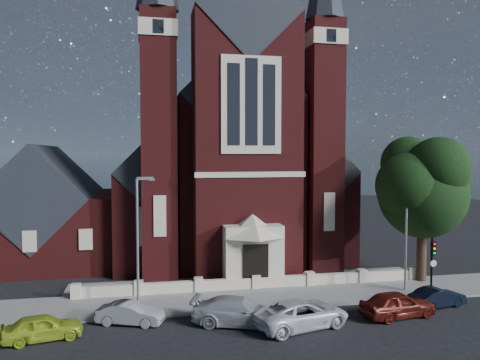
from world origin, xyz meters
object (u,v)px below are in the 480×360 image
object	(u,v)px
street_lamp_left	(139,234)
car_silver_b	(239,311)
car_silver_a	(130,313)
car_navy	(437,297)
street_tree	(426,189)
parish_hall	(46,217)
church	(219,167)
car_lime_van	(43,327)
car_dark_red	(398,304)
street_lamp_right	(407,225)
traffic_signal	(432,259)
car_white_suv	(301,314)

from	to	relation	value
street_lamp_left	car_silver_b	xyz separation A→B (m)	(5.43, -3.94, -3.84)
car_silver_a	car_navy	world-z (taller)	car_silver_a
street_tree	parish_hall	bearing A→B (deg)	156.74
church	car_lime_van	size ratio (longest dim) A/B	8.94
parish_hall	car_silver_b	distance (m)	22.70
street_lamp_left	car_dark_red	xyz separation A→B (m)	(14.72, -4.55, -3.83)
street_tree	car_navy	world-z (taller)	street_tree
parish_hall	street_lamp_right	bearing A→B (deg)	-28.22
street_lamp_left	traffic_signal	size ratio (longest dim) A/B	2.02
street_tree	car_dark_red	distance (m)	10.54
car_silver_b	car_silver_a	bearing A→B (deg)	96.56
car_dark_red	car_navy	size ratio (longest dim) A/B	1.22
car_lime_van	parish_hall	bearing A→B (deg)	-2.04
parish_hall	street_tree	bearing A→B (deg)	-23.26
parish_hall	street_lamp_left	bearing A→B (deg)	-59.98
car_silver_b	car_navy	size ratio (longest dim) A/B	1.41
car_navy	car_white_suv	bearing A→B (deg)	87.26
car_silver_b	car_white_suv	distance (m)	3.41
car_lime_van	car_silver_b	xyz separation A→B (m)	(10.20, 0.13, 0.09)
street_lamp_right	parish_hall	bearing A→B (deg)	151.78
car_lime_van	car_dark_red	world-z (taller)	car_dark_red
street_lamp_left	car_white_suv	xyz separation A→B (m)	(8.69, -4.96, -3.84)
car_silver_b	car_navy	world-z (taller)	car_silver_b
street_tree	street_lamp_left	size ratio (longest dim) A/B	1.32
street_lamp_right	car_dark_red	bearing A→B (deg)	-125.82
street_lamp_right	car_dark_red	size ratio (longest dim) A/B	1.80
car_silver_a	car_silver_b	xyz separation A→B (m)	(5.91, -1.30, 0.14)
street_lamp_right	car_silver_b	world-z (taller)	street_lamp_right
car_lime_van	car_navy	world-z (taller)	car_lime_van
street_tree	street_lamp_right	world-z (taller)	street_tree
street_tree	street_lamp_right	bearing A→B (deg)	-145.74
street_lamp_left	traffic_signal	xyz separation A→B (m)	(18.91, -1.57, -2.02)
parish_hall	car_dark_red	size ratio (longest dim) A/B	2.71
car_white_suv	street_lamp_right	bearing A→B (deg)	-77.50
street_tree	car_navy	distance (m)	8.48
church	traffic_signal	distance (m)	23.94
parish_hall	car_silver_b	xyz separation A→B (m)	(13.52, -17.94, -3.25)
car_silver_a	car_dark_red	distance (m)	15.31
street_lamp_left	parish_hall	bearing A→B (deg)	120.02
street_lamp_left	street_lamp_right	world-z (taller)	same
church	street_lamp_right	xyz separation A→B (m)	(10.09, -18.94, -3.59)
church	parish_hall	distance (m)	17.26
car_silver_a	car_white_suv	distance (m)	9.45
car_lime_van	car_silver_b	bearing A→B (deg)	-101.70
street_lamp_right	traffic_signal	bearing A→B (deg)	-59.99
car_silver_a	car_dark_red	bearing A→B (deg)	-77.94
street_lamp_left	car_dark_red	world-z (taller)	street_lamp_left
traffic_signal	car_silver_b	xyz separation A→B (m)	(-13.48, -2.37, -1.83)
car_silver_a	car_silver_b	world-z (taller)	car_silver_b
street_tree	street_lamp_left	bearing A→B (deg)	-175.24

